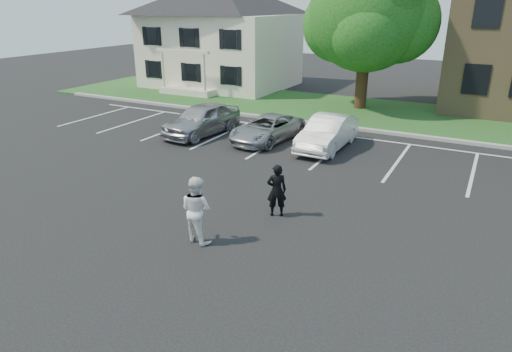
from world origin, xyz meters
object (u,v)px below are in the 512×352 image
at_px(man_black_suit, 277,190).
at_px(car_white_sedan, 328,133).
at_px(car_silver_minivan, 267,129).
at_px(man_white_shirt, 196,209).
at_px(house, 221,34).
at_px(car_silver_west, 202,119).
at_px(tree, 369,15).

xyz_separation_m(man_black_suit, car_white_sedan, (-0.93, 7.14, -0.10)).
bearing_deg(car_silver_minivan, man_white_shirt, -67.07).
relative_size(house, man_black_suit, 6.32).
relative_size(car_silver_minivan, car_white_sedan, 0.98).
relative_size(house, car_silver_west, 2.30).
bearing_deg(car_silver_west, tree, 67.12).
relative_size(tree, man_white_shirt, 4.77).
bearing_deg(car_silver_west, car_white_sedan, 13.26).
relative_size(house, car_silver_minivan, 2.44).
distance_m(man_black_suit, car_silver_west, 9.57).
distance_m(tree, car_silver_minivan, 10.19).
height_order(man_black_suit, man_white_shirt, man_white_shirt).
height_order(house, car_silver_west, house).
relative_size(tree, man_black_suit, 5.40).
bearing_deg(man_white_shirt, car_white_sedan, -83.07).
relative_size(tree, car_white_sedan, 2.04).
height_order(tree, car_silver_minivan, tree).
distance_m(house, man_black_suit, 23.33).
xyz_separation_m(car_silver_west, car_silver_minivan, (3.27, 0.50, -0.17)).
xyz_separation_m(house, car_white_sedan, (12.64, -11.59, -3.12)).
bearing_deg(car_white_sedan, man_black_suit, -82.03).
distance_m(car_silver_west, car_white_sedan, 6.17).
xyz_separation_m(tree, man_white_shirt, (0.56, -18.15, -4.43)).
distance_m(man_black_suit, man_white_shirt, 2.70).
height_order(man_black_suit, car_silver_minivan, man_black_suit).
distance_m(tree, car_silver_west, 11.63).
height_order(house, man_white_shirt, house).
bearing_deg(man_white_shirt, man_black_suit, -108.04).
xyz_separation_m(car_silver_west, car_white_sedan, (6.13, 0.69, -0.05)).
bearing_deg(car_silver_west, man_white_shirt, -49.72).
relative_size(man_black_suit, car_white_sedan, 0.38).
height_order(tree, man_black_suit, tree).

